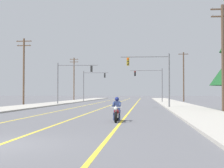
% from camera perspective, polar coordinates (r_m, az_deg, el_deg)
% --- Properties ---
extents(lane_stripe_center, '(0.16, 100.00, 0.01)m').
position_cam_1_polar(lane_stripe_center, '(55.18, 0.89, -3.39)').
color(lane_stripe_center, yellow).
rests_on(lane_stripe_center, ground).
extents(lane_stripe_left, '(0.16, 100.00, 0.01)m').
position_cam_1_polar(lane_stripe_left, '(55.57, -2.60, -3.37)').
color(lane_stripe_left, yellow).
rests_on(lane_stripe_left, ground).
extents(lane_stripe_right, '(0.16, 100.00, 0.01)m').
position_cam_1_polar(lane_stripe_right, '(54.99, 4.37, -3.39)').
color(lane_stripe_right, yellow).
rests_on(lane_stripe_right, ground).
extents(sidewalk_kerb_right, '(4.40, 110.00, 0.14)m').
position_cam_1_polar(sidewalk_kerb_right, '(50.18, 10.96, -3.45)').
color(sidewalk_kerb_right, '#ADA89E').
rests_on(sidewalk_kerb_right, ground).
extents(sidewalk_kerb_left, '(4.40, 110.00, 0.14)m').
position_cam_1_polar(sidewalk_kerb_left, '(51.94, -10.07, -3.40)').
color(sidewalk_kerb_left, '#ADA89E').
rests_on(sidewalk_kerb_left, ground).
extents(motorcycle_with_rider, '(0.70, 2.19, 1.46)m').
position_cam_1_polar(motorcycle_with_rider, '(19.16, 0.84, -4.92)').
color(motorcycle_with_rider, black).
rests_on(motorcycle_with_rider, ground).
extents(traffic_signal_near_right, '(5.57, 0.47, 6.20)m').
position_cam_1_polar(traffic_signal_near_right, '(36.92, 7.58, 2.19)').
color(traffic_signal_near_right, slate).
rests_on(traffic_signal_near_right, ground).
extents(traffic_signal_near_left, '(6.01, 0.67, 6.20)m').
position_cam_1_polar(traffic_signal_near_left, '(48.19, -7.53, 1.33)').
color(traffic_signal_near_left, slate).
rests_on(traffic_signal_near_left, ground).
extents(traffic_signal_mid_right, '(5.86, 0.44, 6.20)m').
position_cam_1_polar(traffic_signal_mid_right, '(58.95, 7.20, 0.78)').
color(traffic_signal_mid_right, slate).
rests_on(traffic_signal_mid_right, ground).
extents(traffic_signal_mid_left, '(5.17, 0.64, 6.20)m').
position_cam_1_polar(traffic_signal_mid_left, '(65.38, -3.78, 0.49)').
color(traffic_signal_mid_left, slate).
rests_on(traffic_signal_mid_left, ground).
extents(utility_pole_right_near, '(2.08, 0.26, 9.56)m').
position_cam_1_polar(utility_pole_right_near, '(30.23, 19.06, 5.01)').
color(utility_pole_right_near, '#4C3828').
rests_on(utility_pole_right_near, ground).
extents(utility_pole_left_near, '(2.31, 0.26, 9.72)m').
position_cam_1_polar(utility_pole_left_near, '(48.80, -15.37, 2.60)').
color(utility_pole_left_near, brown).
rests_on(utility_pole_left_near, ground).
extents(utility_pole_right_far, '(2.01, 0.26, 10.04)m').
position_cam_1_polar(utility_pole_right_far, '(66.86, 12.57, 1.43)').
color(utility_pole_right_far, '#4C3828').
rests_on(utility_pole_right_far, ground).
extents(utility_pole_left_far, '(2.03, 0.26, 10.32)m').
position_cam_1_polar(utility_pole_left_far, '(78.46, -6.75, 1.17)').
color(utility_pole_left_far, brown).
rests_on(utility_pole_left_far, ground).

